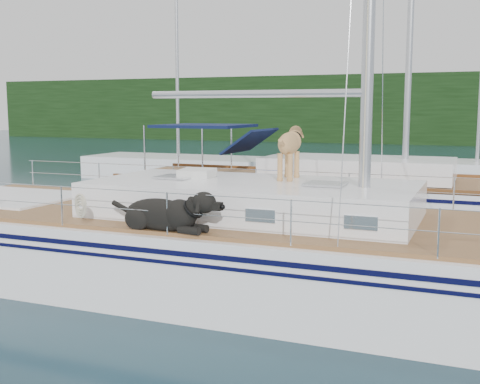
% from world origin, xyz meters
% --- Properties ---
extents(ground, '(120.00, 120.00, 0.00)m').
position_xyz_m(ground, '(0.00, 0.00, 0.00)').
color(ground, black).
rests_on(ground, ground).
extents(tree_line, '(90.00, 3.00, 6.00)m').
position_xyz_m(tree_line, '(0.00, 45.00, 3.00)').
color(tree_line, black).
rests_on(tree_line, ground).
extents(shore_bank, '(92.00, 1.00, 1.20)m').
position_xyz_m(shore_bank, '(0.00, 46.20, 0.60)').
color(shore_bank, '#595147').
rests_on(shore_bank, ground).
extents(main_sailboat, '(12.00, 3.83, 14.01)m').
position_xyz_m(main_sailboat, '(0.10, -0.01, 0.68)').
color(main_sailboat, white).
rests_on(main_sailboat, ground).
extents(neighbor_sailboat, '(11.00, 3.50, 13.30)m').
position_xyz_m(neighbor_sailboat, '(0.11, 6.61, 0.63)').
color(neighbor_sailboat, white).
rests_on(neighbor_sailboat, ground).
extents(bg_boat_west, '(8.00, 3.00, 11.65)m').
position_xyz_m(bg_boat_west, '(-8.00, 14.00, 0.45)').
color(bg_boat_west, white).
rests_on(bg_boat_west, ground).
extents(bg_boat_center, '(7.20, 3.00, 11.65)m').
position_xyz_m(bg_boat_center, '(4.00, 16.00, 0.45)').
color(bg_boat_center, white).
rests_on(bg_boat_center, ground).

